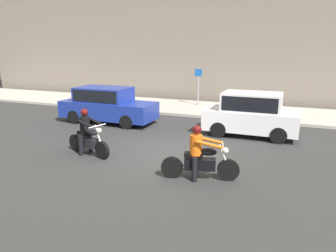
# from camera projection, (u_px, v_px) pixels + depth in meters

# --- Properties ---
(ground_plane) EXTENTS (80.00, 80.00, 0.00)m
(ground_plane) POSITION_uv_depth(u_px,v_px,m) (166.00, 152.00, 11.23)
(ground_plane) COLOR #2D2D2D
(sidewalk_slab) EXTENTS (40.00, 4.40, 0.14)m
(sidewalk_slab) POSITION_uv_depth(u_px,v_px,m) (218.00, 110.00, 18.41)
(sidewalk_slab) COLOR #A8A399
(sidewalk_slab) RESTS_ON ground_plane
(building_facade) EXTENTS (40.00, 1.40, 10.32)m
(building_facade) POSITION_uv_depth(u_px,v_px,m) (234.00, 22.00, 20.24)
(building_facade) COLOR slate
(building_facade) RESTS_ON ground_plane
(motorcycle_with_rider_black_leather) EXTENTS (1.97, 0.85, 1.60)m
(motorcycle_with_rider_black_leather) POSITION_uv_depth(u_px,v_px,m) (88.00, 136.00, 10.85)
(motorcycle_with_rider_black_leather) COLOR black
(motorcycle_with_rider_black_leather) RESTS_ON ground_plane
(motorcycle_with_rider_orange_stripe) EXTENTS (2.15, 0.82, 1.56)m
(motorcycle_with_rider_orange_stripe) POSITION_uv_depth(u_px,v_px,m) (200.00, 157.00, 8.82)
(motorcycle_with_rider_orange_stripe) COLOR black
(motorcycle_with_rider_orange_stripe) RESTS_ON ground_plane
(parked_sedan_cobalt_blue) EXTENTS (4.66, 1.82, 1.72)m
(parked_sedan_cobalt_blue) POSITION_uv_depth(u_px,v_px,m) (107.00, 105.00, 15.49)
(parked_sedan_cobalt_blue) COLOR navy
(parked_sedan_cobalt_blue) RESTS_ON ground_plane
(parked_hatchback_white) EXTENTS (3.77, 1.76, 1.80)m
(parked_hatchback_white) POSITION_uv_depth(u_px,v_px,m) (251.00, 114.00, 13.15)
(parked_hatchback_white) COLOR silver
(parked_hatchback_white) RESTS_ON ground_plane
(street_sign_post) EXTENTS (0.44, 0.08, 2.21)m
(street_sign_post) POSITION_uv_depth(u_px,v_px,m) (198.00, 83.00, 19.24)
(street_sign_post) COLOR gray
(street_sign_post) RESTS_ON sidewalk_slab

